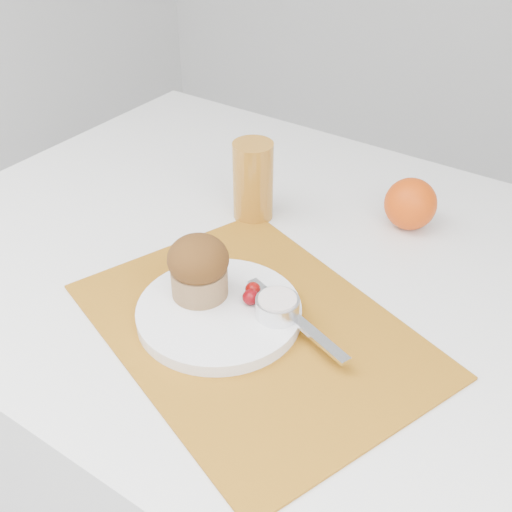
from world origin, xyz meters
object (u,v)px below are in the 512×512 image
Objects in this scene: table at (305,448)px; plate at (219,312)px; juice_glass at (253,181)px; muffin at (199,267)px; orange at (410,204)px.

plate is at bearing -108.64° from table.
juice_glass is 0.23m from muffin.
plate is at bearing -14.02° from muffin.
plate is at bearing -107.34° from orange.
muffin is at bearing -121.49° from table.
juice_glass is 1.46× the size of muffin.
juice_glass reaches higher than orange.
orange is at bearing 72.66° from plate.
plate is (-0.05, -0.15, 0.39)m from table.
plate is 0.25m from juice_glass.
muffin is (-0.14, -0.32, 0.02)m from orange.
muffin is (-0.04, 0.01, 0.05)m from plate.
muffin is (-0.09, -0.14, 0.44)m from table.
muffin is (0.07, -0.21, -0.00)m from juice_glass.
table is at bearing -24.69° from juice_glass.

